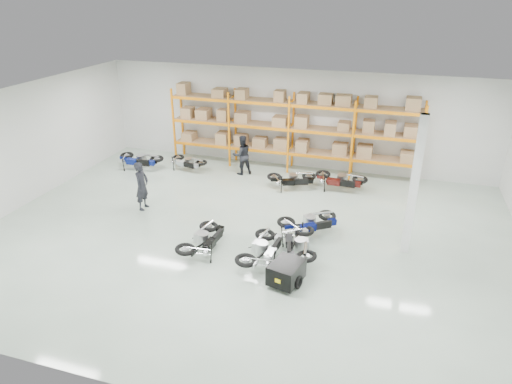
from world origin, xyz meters
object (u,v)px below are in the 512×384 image
(moto_silver_left, at_px, (263,245))
(person_back, at_px, (242,155))
(trailer, at_px, (286,272))
(moto_black_far_left, at_px, (204,236))
(moto_blue_centre, at_px, (310,219))
(moto_back_a, at_px, (139,157))
(moto_back_b, at_px, (187,160))
(moto_back_c, at_px, (292,176))
(moto_touring_right, at_px, (298,240))
(person_left, at_px, (142,186))
(moto_back_d, at_px, (340,177))

(moto_silver_left, height_order, person_back, person_back)
(trailer, bearing_deg, moto_black_far_left, 175.58)
(moto_blue_centre, distance_m, trailer, 3.09)
(moto_back_a, bearing_deg, moto_back_b, -76.24)
(moto_silver_left, bearing_deg, trailer, 140.51)
(moto_black_far_left, relative_size, trailer, 1.08)
(moto_back_c, height_order, person_back, person_back)
(moto_black_far_left, bearing_deg, trailer, 166.53)
(moto_touring_right, height_order, moto_back_a, moto_back_a)
(moto_black_far_left, xyz_separation_m, moto_back_b, (-3.60, 6.43, -0.08))
(moto_back_b, distance_m, moto_back_c, 5.18)
(trailer, bearing_deg, person_left, 167.15)
(moto_black_far_left, distance_m, person_left, 4.13)
(moto_silver_left, xyz_separation_m, moto_touring_right, (0.95, 0.68, -0.03))
(moto_back_a, relative_size, person_back, 1.06)
(moto_silver_left, relative_size, moto_touring_right, 1.05)
(moto_silver_left, xyz_separation_m, moto_back_c, (-0.43, 5.80, -0.05))
(moto_silver_left, relative_size, moto_back_d, 1.03)
(moto_silver_left, distance_m, moto_back_a, 9.77)
(moto_silver_left, height_order, person_left, person_left)
(moto_back_a, bearing_deg, moto_blue_centre, -112.93)
(trailer, xyz_separation_m, moto_back_b, (-6.52, 7.38, 0.09))
(moto_blue_centre, distance_m, moto_back_d, 4.13)
(moto_blue_centre, relative_size, moto_back_d, 0.98)
(moto_back_c, distance_m, person_back, 2.73)
(moto_back_c, relative_size, person_back, 0.99)
(moto_blue_centre, bearing_deg, moto_back_a, 30.92)
(moto_black_far_left, height_order, moto_back_c, moto_black_far_left)
(moto_black_far_left, relative_size, moto_touring_right, 1.02)
(person_left, relative_size, person_back, 1.04)
(moto_blue_centre, relative_size, moto_black_far_left, 0.99)
(moto_back_c, xyz_separation_m, moto_back_d, (1.93, 0.48, 0.03))
(trailer, bearing_deg, moto_back_b, 145.10)
(moto_blue_centre, distance_m, moto_black_far_left, 3.67)
(moto_blue_centre, relative_size, moto_silver_left, 0.96)
(moto_back_c, relative_size, person_left, 0.95)
(moto_blue_centre, relative_size, person_left, 0.99)
(moto_silver_left, xyz_separation_m, person_left, (-5.42, 2.26, 0.34))
(moto_silver_left, distance_m, moto_touring_right, 1.17)
(moto_back_a, distance_m, moto_back_d, 9.26)
(trailer, height_order, moto_back_d, moto_back_d)
(moto_back_b, distance_m, person_back, 2.65)
(moto_black_far_left, bearing_deg, moto_silver_left, -176.46)
(moto_blue_centre, bearing_deg, moto_black_far_left, 89.74)
(trailer, bearing_deg, person_back, 130.72)
(moto_blue_centre, height_order, moto_back_c, moto_blue_centre)
(moto_back_a, distance_m, person_back, 4.87)
(moto_silver_left, bearing_deg, moto_back_c, -81.31)
(moto_back_d, xyz_separation_m, person_back, (-4.47, 0.47, 0.33))
(moto_back_c, distance_m, person_left, 6.13)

